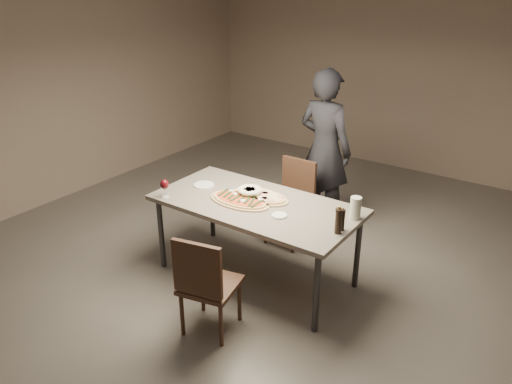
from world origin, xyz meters
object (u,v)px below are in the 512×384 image
Objects in this scene: bread_basket at (250,192)px; chair_near at (205,281)px; carafe at (355,208)px; pepper_mill_left at (338,221)px; diner at (325,149)px; chair_far at (293,197)px; ham_pizza at (260,196)px; dining_table at (256,208)px; zucchini_pizza at (239,200)px.

chair_near is at bearing -74.13° from bread_basket.
chair_near is at bearing -121.97° from carafe.
bread_basket is 1.18× the size of carafe.
bread_basket is at bearing 169.94° from pepper_mill_left.
diner is (0.08, 1.25, 0.06)m from bread_basket.
pepper_mill_left is 1.35m from chair_far.
chair_far is (-0.07, 0.70, -0.28)m from ham_pizza.
carafe is 1.41m from diner.
zucchini_pizza is at bearing -151.50° from dining_table.
ham_pizza is at bearing 106.70° from dining_table.
ham_pizza is 0.65× the size of chair_far.
bread_basket is (-0.12, 0.07, 0.10)m from dining_table.
pepper_mill_left is at bearing -6.42° from dining_table.
chair_far reaches higher than ham_pizza.
bread_basket is (-0.09, -0.03, 0.03)m from ham_pizza.
carafe reaches higher than chair_far.
dining_table is 3.20× the size of ham_pizza.
bread_basket reaches higher than ham_pizza.
zucchini_pizza is 0.15m from bread_basket.
pepper_mill_left is (0.86, -0.20, 0.09)m from ham_pizza.
chair_near is 2.24m from diner.
dining_table is 0.91m from chair_near.
dining_table is at bearing 173.58° from pepper_mill_left.
chair_near is 0.50× the size of diner.
pepper_mill_left is at bearing -13.70° from zucchini_pizza.
diner is (-0.19, 2.20, 0.38)m from chair_near.
chair_near is (-0.68, -0.78, -0.38)m from pepper_mill_left.
carafe is (0.95, 0.14, 0.05)m from bread_basket.
diner is at bearing 86.18° from bread_basket.
bread_basket is 1.04m from chair_near.
ham_pizza is 0.89m from pepper_mill_left.
ham_pizza is 0.33× the size of diner.
dining_table is at bearing 87.28° from chair_near.
dining_table is 1.33m from diner.
carafe is 0.11× the size of diner.
chair_near is at bearing 99.44° from chair_far.
chair_near reaches higher than bread_basket.
dining_table is 2.10× the size of chair_far.
zucchini_pizza is 1.00m from carafe.
dining_table is 0.87m from carafe.
zucchini_pizza is at bearing 178.54° from pepper_mill_left.
diner is (0.09, 1.39, 0.09)m from zucchini_pizza.
bread_basket is at bearing 89.50° from chair_far.
pepper_mill_left is 1.22× the size of carafe.
zucchini_pizza is at bearing -92.91° from bread_basket.
zucchini_pizza is at bearing -163.56° from carafe.
chair_far is at bearing 86.07° from chair_near.
chair_near is at bearing -80.25° from dining_table.
zucchini_pizza is 1.40m from diner.
diner is (-0.04, 1.32, 0.17)m from dining_table.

